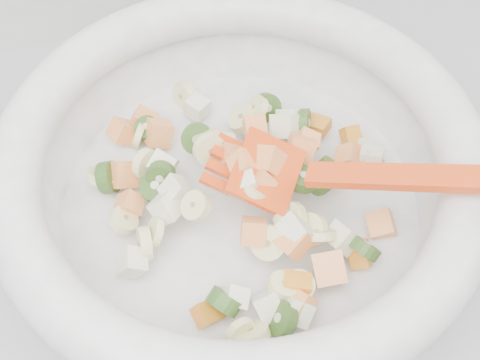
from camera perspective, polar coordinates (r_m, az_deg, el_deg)
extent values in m
cube|color=#9A9A9F|center=(0.97, 11.32, -15.64)|extent=(2.00, 0.60, 0.90)
cylinder|color=white|center=(0.52, 0.00, -2.50)|extent=(0.32, 0.32, 0.02)
torus|color=white|center=(0.46, 0.00, 2.53)|extent=(0.39, 0.39, 0.04)
cylinder|color=beige|center=(0.46, 2.69, -5.94)|extent=(0.03, 0.03, 0.03)
cylinder|color=beige|center=(0.47, -8.12, -4.94)|extent=(0.02, 0.03, 0.03)
cylinder|color=beige|center=(0.51, -8.90, 1.52)|extent=(0.03, 0.03, 0.04)
cylinder|color=beige|center=(0.47, -9.06, -6.03)|extent=(0.01, 0.03, 0.04)
cylinder|color=beige|center=(0.46, -4.19, -2.48)|extent=(0.03, 0.03, 0.03)
cylinder|color=beige|center=(0.47, 6.77, -4.74)|extent=(0.03, 0.04, 0.03)
cylinder|color=beige|center=(0.45, 4.10, -9.93)|extent=(0.03, 0.03, 0.02)
cylinder|color=beige|center=(0.47, 4.61, -3.80)|extent=(0.03, 0.03, 0.02)
cylinder|color=beige|center=(0.47, 7.43, -5.11)|extent=(0.04, 0.03, 0.03)
cylinder|color=beige|center=(0.51, -3.07, 4.14)|extent=(0.03, 0.03, 0.03)
cylinder|color=beige|center=(0.46, 5.58, -10.00)|extent=(0.03, 0.03, 0.01)
cylinder|color=beige|center=(0.55, -9.58, 4.17)|extent=(0.02, 0.03, 0.03)
cylinder|color=beige|center=(0.58, -5.30, 7.93)|extent=(0.02, 0.03, 0.03)
cylinder|color=beige|center=(0.49, -10.97, -3.77)|extent=(0.03, 0.03, 0.03)
cylinder|color=beige|center=(0.54, 1.51, 6.72)|extent=(0.03, 0.04, 0.03)
cylinder|color=beige|center=(0.52, -12.88, 0.25)|extent=(0.03, 0.03, 0.03)
cylinder|color=beige|center=(0.49, -2.92, 2.91)|extent=(0.04, 0.02, 0.04)
cylinder|color=beige|center=(0.54, 0.26, 5.81)|extent=(0.03, 0.03, 0.03)
cylinder|color=beige|center=(0.51, -1.60, 3.46)|extent=(0.03, 0.03, 0.02)
cylinder|color=beige|center=(0.47, 1.33, -0.90)|extent=(0.03, 0.04, 0.03)
cylinder|color=beige|center=(0.45, 1.10, -14.42)|extent=(0.04, 0.03, 0.03)
cylinder|color=beige|center=(0.45, 0.10, -14.23)|extent=(0.03, 0.02, 0.03)
cylinder|color=beige|center=(0.47, 4.92, -3.62)|extent=(0.02, 0.03, 0.03)
cube|color=#FBAB4F|center=(0.47, 0.31, 1.48)|extent=(0.03, 0.02, 0.03)
cube|color=#FBAB4F|center=(0.52, 1.42, 4.92)|extent=(0.02, 0.02, 0.02)
cube|color=#FBAB4F|center=(0.52, 6.38, 3.61)|extent=(0.03, 0.02, 0.02)
cube|color=#FBAB4F|center=(0.45, 5.62, -11.51)|extent=(0.03, 0.03, 0.03)
cube|color=#FBAB4F|center=(0.47, 1.88, -0.05)|extent=(0.03, 0.03, 0.03)
cube|color=#FBAB4F|center=(0.53, 10.31, 1.93)|extent=(0.03, 0.03, 0.03)
cube|color=#FBAB4F|center=(0.54, -7.74, 4.42)|extent=(0.03, 0.02, 0.03)
cube|color=#FBAB4F|center=(0.48, 2.78, 1.68)|extent=(0.04, 0.03, 0.03)
cube|color=#FBAB4F|center=(0.56, -9.15, 5.55)|extent=(0.03, 0.03, 0.03)
cube|color=#FBAB4F|center=(0.55, -10.98, 4.55)|extent=(0.03, 0.03, 0.03)
cube|color=#FBAB4F|center=(0.54, 11.79, 1.76)|extent=(0.03, 0.03, 0.03)
cube|color=#FBAB4F|center=(0.46, 1.28, -4.89)|extent=(0.03, 0.03, 0.03)
cube|color=#FBAB4F|center=(0.48, -0.84, 2.17)|extent=(0.02, 0.02, 0.02)
cube|color=#FBAB4F|center=(0.46, 8.49, -8.27)|extent=(0.03, 0.03, 0.03)
cube|color=#FBAB4F|center=(0.51, 13.26, -4.13)|extent=(0.03, 0.03, 0.03)
cube|color=#FBAB4F|center=(0.52, -11.03, 0.50)|extent=(0.03, 0.03, 0.04)
cube|color=#FBAB4F|center=(0.46, 4.93, -5.66)|extent=(0.03, 0.03, 0.03)
cube|color=#FBAB4F|center=(0.50, -10.47, -2.34)|extent=(0.03, 0.03, 0.03)
cube|color=#FBAB4F|center=(0.50, 5.72, 2.95)|extent=(0.03, 0.03, 0.03)
cylinder|color=#519030|center=(0.55, 2.51, 6.89)|extent=(0.04, 0.03, 0.04)
cylinder|color=#519030|center=(0.48, 11.70, -6.34)|extent=(0.03, 0.04, 0.04)
cylinder|color=#519030|center=(0.52, -12.37, 0.23)|extent=(0.02, 0.04, 0.04)
cylinder|color=#519030|center=(0.50, 7.62, -0.01)|extent=(0.03, 0.03, 0.02)
cylinder|color=#519030|center=(0.49, -7.51, 0.44)|extent=(0.03, 0.02, 0.03)
cylinder|color=#519030|center=(0.45, 4.00, -13.03)|extent=(0.03, 0.04, 0.03)
cylinder|color=#519030|center=(0.52, -4.10, 3.95)|extent=(0.04, 0.03, 0.03)
cylinder|color=#519030|center=(0.51, 8.50, 0.89)|extent=(0.03, 0.03, 0.03)
cylinder|color=#519030|center=(0.45, -1.48, -11.46)|extent=(0.03, 0.04, 0.04)
cylinder|color=#519030|center=(0.50, -7.94, -0.69)|extent=(0.04, 0.04, 0.02)
cylinder|color=#519030|center=(0.54, 6.15, 5.35)|extent=(0.02, 0.04, 0.04)
cylinder|color=#519030|center=(0.55, -8.80, 4.84)|extent=(0.03, 0.03, 0.02)
cylinder|color=#519030|center=(0.49, 5.92, 0.11)|extent=(0.03, 0.03, 0.02)
cube|color=beige|center=(0.45, 2.82, -11.85)|extent=(0.03, 0.03, 0.03)
cube|color=beige|center=(0.53, 4.33, 5.07)|extent=(0.03, 0.04, 0.04)
cube|color=beige|center=(0.48, -6.94, -2.56)|extent=(0.03, 0.03, 0.03)
cube|color=beige|center=(0.53, 12.33, 1.94)|extent=(0.03, 0.03, 0.02)
cube|color=beige|center=(0.55, 11.98, 2.49)|extent=(0.03, 0.03, 0.03)
cube|color=beige|center=(0.47, -10.23, -7.68)|extent=(0.03, 0.02, 0.03)
cube|color=beige|center=(0.47, 0.63, -0.18)|extent=(0.02, 0.02, 0.02)
cube|color=beige|center=(0.45, -0.62, -11.12)|extent=(0.03, 0.03, 0.03)
cube|color=beige|center=(0.46, 5.21, -5.05)|extent=(0.03, 0.03, 0.03)
cube|color=beige|center=(0.48, -6.13, -0.96)|extent=(0.03, 0.02, 0.02)
cube|color=beige|center=(0.56, -4.07, 6.89)|extent=(0.03, 0.03, 0.02)
cube|color=beige|center=(0.45, 5.39, -12.25)|extent=(0.03, 0.03, 0.03)
cube|color=beige|center=(0.54, 4.91, 5.52)|extent=(0.03, 0.04, 0.04)
cube|color=beige|center=(0.48, 9.58, -5.48)|extent=(0.03, 0.03, 0.03)
cube|color=beige|center=(0.51, -7.27, 1.56)|extent=(0.03, 0.03, 0.03)
cube|color=gold|center=(0.49, 11.26, -6.90)|extent=(0.02, 0.03, 0.03)
cube|color=gold|center=(0.55, 10.55, 3.75)|extent=(0.02, 0.03, 0.03)
cube|color=gold|center=(0.45, -3.03, -12.48)|extent=(0.03, 0.02, 0.02)
cube|color=gold|center=(0.46, 5.40, -9.86)|extent=(0.03, 0.02, 0.02)
cube|color=gold|center=(0.55, 7.12, 5.27)|extent=(0.03, 0.03, 0.02)
cube|color=red|center=(0.47, 2.50, 0.82)|extent=(0.08, 0.08, 0.03)
cube|color=red|center=(0.49, -0.79, 3.42)|extent=(0.03, 0.02, 0.01)
cube|color=red|center=(0.48, -1.28, 2.22)|extent=(0.03, 0.02, 0.01)
cube|color=red|center=(0.48, -1.78, 0.97)|extent=(0.03, 0.02, 0.01)
cube|color=red|center=(0.47, -2.31, -0.32)|extent=(0.03, 0.02, 0.01)
cube|color=red|center=(0.44, 17.81, 0.18)|extent=(0.16, 0.11, 0.07)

